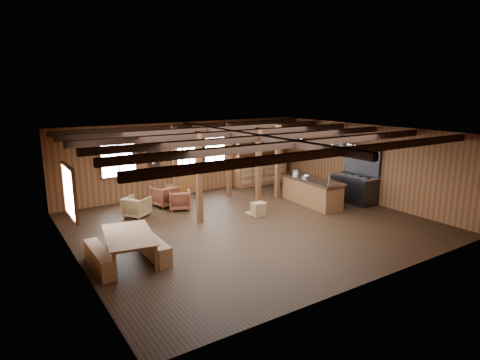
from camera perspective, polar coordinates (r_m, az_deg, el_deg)
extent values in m
cube|color=black|center=(12.30, 1.48, -6.32)|extent=(10.00, 9.00, 0.02)
cube|color=black|center=(11.69, 1.56, 6.86)|extent=(10.00, 9.00, 0.02)
cube|color=brown|center=(10.04, -22.78, -3.32)|extent=(0.02, 9.00, 2.80)
cube|color=brown|center=(15.27, 17.21, 2.34)|extent=(0.02, 9.00, 2.80)
cube|color=brown|center=(15.77, -7.83, 3.10)|extent=(10.00, 0.02, 2.80)
cube|color=brown|center=(8.72, 18.67, -5.34)|extent=(10.00, 0.02, 2.80)
cube|color=black|center=(9.07, 14.25, 3.94)|extent=(9.80, 0.12, 0.18)
cube|color=black|center=(10.13, 8.02, 5.10)|extent=(9.80, 0.12, 0.18)
cube|color=black|center=(11.30, 3.01, 5.98)|extent=(9.80, 0.12, 0.18)
cube|color=black|center=(12.53, -1.06, 6.66)|extent=(9.80, 0.12, 0.18)
cube|color=black|center=(13.82, -4.38, 7.20)|extent=(9.80, 0.12, 0.18)
cube|color=black|center=(14.97, -6.80, 7.57)|extent=(9.80, 0.12, 0.18)
cube|color=black|center=(11.70, 1.56, 6.23)|extent=(0.18, 8.82, 0.18)
cube|color=#422612|center=(12.15, -5.83, 0.29)|extent=(0.15, 0.15, 2.80)
cube|color=#422612|center=(14.18, -9.21, 1.99)|extent=(0.15, 0.15, 2.80)
cube|color=#422612|center=(13.28, 2.63, 1.41)|extent=(0.15, 0.15, 2.80)
cube|color=#422612|center=(15.19, -1.60, 2.85)|extent=(0.15, 0.15, 2.80)
cube|color=#422612|center=(15.01, 5.37, 2.68)|extent=(0.15, 0.15, 2.80)
cube|color=brown|center=(15.87, -7.65, 0.05)|extent=(0.90, 0.06, 1.10)
cube|color=#422612|center=(15.58, -9.29, 1.63)|extent=(0.06, 0.08, 2.10)
cube|color=#422612|center=(15.98, -6.15, 2.00)|extent=(0.06, 0.08, 2.10)
cube|color=#422612|center=(15.61, -7.82, 5.68)|extent=(1.02, 0.08, 0.06)
cube|color=white|center=(15.69, -7.75, 3.61)|extent=(0.84, 0.02, 0.90)
cube|color=white|center=(14.78, -16.92, 2.82)|extent=(1.20, 0.02, 1.20)
cube|color=#422612|center=(14.78, -16.92, 2.82)|extent=(1.32, 0.06, 1.32)
cube|color=white|center=(16.28, -3.63, 4.21)|extent=(0.90, 0.02, 1.20)
cube|color=#422612|center=(16.28, -3.63, 4.21)|extent=(1.02, 0.06, 1.32)
cube|color=white|center=(10.48, -23.12, -1.57)|extent=(0.02, 1.20, 1.20)
cube|color=#422612|center=(10.48, -23.12, -1.57)|extent=(0.14, 1.24, 1.32)
cube|color=silver|center=(15.16, -12.25, 4.08)|extent=(0.50, 0.03, 0.40)
cube|color=black|center=(15.15, -12.23, 4.07)|extent=(0.55, 0.02, 0.45)
cube|color=silver|center=(14.97, -14.37, 3.48)|extent=(0.35, 0.03, 0.45)
cube|color=black|center=(14.96, -14.36, 3.47)|extent=(0.40, 0.02, 0.50)
cube|color=silver|center=(15.24, -12.16, 2.22)|extent=(0.40, 0.03, 0.30)
cube|color=black|center=(15.23, -12.15, 2.22)|extent=(0.45, 0.02, 0.35)
cube|color=brown|center=(17.39, 2.88, 0.92)|extent=(2.50, 0.55, 0.90)
cube|color=brown|center=(17.28, 2.94, 2.46)|extent=(2.55, 0.60, 0.06)
cube|color=brown|center=(17.26, 2.82, 4.04)|extent=(2.30, 0.35, 0.04)
cube|color=brown|center=(17.21, 2.83, 5.19)|extent=(2.30, 0.35, 0.04)
cube|color=brown|center=(17.17, 2.84, 6.35)|extent=(2.30, 0.35, 0.04)
cube|color=brown|center=(16.57, -0.41, 4.91)|extent=(0.04, 0.35, 1.40)
cube|color=brown|center=(17.90, 5.83, 5.43)|extent=(0.04, 0.35, 1.40)
cylinder|color=#2A2A2C|center=(10.32, -12.33, 4.48)|extent=(0.02, 0.02, 0.45)
cone|color=white|center=(10.37, -12.24, 2.71)|extent=(0.36, 0.36, 0.22)
cylinder|color=#2A2A2C|center=(12.72, -9.24, 6.12)|extent=(0.02, 0.02, 0.45)
cone|color=white|center=(12.76, -9.19, 4.67)|extent=(0.36, 0.36, 0.22)
cylinder|color=#2A2A2C|center=(13.95, 11.60, 6.49)|extent=(0.04, 3.00, 0.04)
cylinder|color=#2A2A2C|center=(13.11, 15.98, 5.28)|extent=(0.01, 0.01, 0.27)
cylinder|color=#AFB1B6|center=(13.13, 15.93, 4.39)|extent=(0.18, 0.18, 0.14)
cylinder|color=#2A2A2C|center=(13.30, 14.53, 5.66)|extent=(0.01, 0.01, 0.18)
cylinder|color=#2A2A2C|center=(13.32, 14.50, 4.99)|extent=(0.23, 0.23, 0.14)
cylinder|color=#2A2A2C|center=(13.53, 13.18, 5.72)|extent=(0.01, 0.01, 0.24)
cylinder|color=#AFB1B6|center=(13.55, 13.14, 4.93)|extent=(0.18, 0.18, 0.14)
cylinder|color=#2A2A2C|center=(13.89, 12.41, 5.83)|extent=(0.01, 0.01, 0.29)
cylinder|color=#2A2A2C|center=(13.92, 12.37, 4.97)|extent=(0.26, 0.26, 0.14)
cylinder|color=#2A2A2C|center=(14.07, 10.93, 6.13)|extent=(0.01, 0.01, 0.22)
cylinder|color=#AFB1B6|center=(14.09, 10.90, 5.41)|extent=(0.25, 0.25, 0.14)
cylinder|color=#2A2A2C|center=(14.31, 9.67, 6.14)|extent=(0.01, 0.01, 0.29)
cylinder|color=#2A2A2C|center=(14.34, 9.64, 5.28)|extent=(0.19, 0.19, 0.14)
cylinder|color=#2A2A2C|center=(14.67, 8.97, 6.41)|extent=(0.01, 0.01, 0.24)
cylinder|color=#AFB1B6|center=(14.69, 8.95, 5.66)|extent=(0.25, 0.25, 0.14)
cylinder|color=#2A2A2C|center=(14.98, 8.10, 6.68)|extent=(0.01, 0.01, 0.18)
cylinder|color=#2A2A2C|center=(14.99, 8.08, 6.07)|extent=(0.18, 0.18, 0.14)
cube|color=brown|center=(14.50, 10.15, -1.74)|extent=(0.94, 2.44, 0.86)
cube|color=#AFB1B6|center=(14.39, 10.22, 0.07)|extent=(1.02, 2.55, 0.08)
cylinder|color=#2A2A2C|center=(13.97, 11.90, -0.38)|extent=(0.44, 0.44, 0.06)
cylinder|color=#AFB1B6|center=(14.08, 12.50, 0.31)|extent=(0.03, 0.03, 0.30)
cube|color=brown|center=(13.05, 2.63, -4.16)|extent=(0.50, 0.36, 0.43)
cube|color=#2A2A2C|center=(15.15, 15.98, -1.25)|extent=(0.84, 1.58, 0.95)
cube|color=#AFB1B6|center=(15.04, 16.09, 0.58)|extent=(0.86, 1.60, 0.04)
cube|color=#2A2A2C|center=(15.18, 17.02, 2.78)|extent=(0.12, 1.58, 1.05)
cube|color=#AFB1B6|center=(15.02, 16.85, 4.71)|extent=(0.40, 1.68, 0.05)
imported|color=brown|center=(9.99, -15.19, -9.25)|extent=(1.39, 2.09, 0.68)
cube|color=brown|center=(9.85, -19.36, -10.54)|extent=(0.31, 1.68, 0.46)
cube|color=brown|center=(10.18, -12.37, -9.29)|extent=(0.32, 1.73, 0.48)
imported|color=brown|center=(14.32, -10.68, -2.23)|extent=(0.93, 0.95, 0.73)
imported|color=#5F2D1C|center=(13.83, -8.59, -2.83)|extent=(0.91, 0.93, 0.66)
imported|color=brown|center=(13.32, -14.47, -3.71)|extent=(1.00, 0.99, 0.66)
cylinder|color=#AFB1B6|center=(15.18, 8.06, 1.28)|extent=(0.28, 0.28, 0.17)
imported|color=silver|center=(14.53, 9.27, 0.52)|extent=(0.33, 0.33, 0.07)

